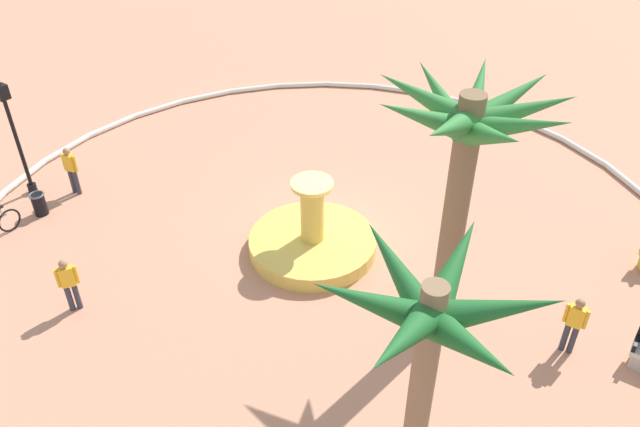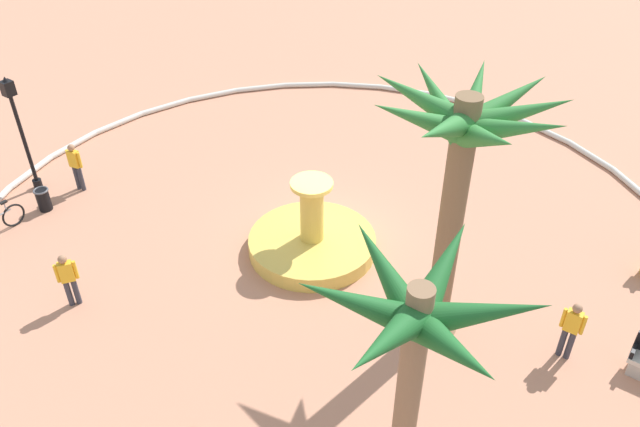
{
  "view_description": "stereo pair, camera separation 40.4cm",
  "coord_description": "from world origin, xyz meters",
  "px_view_note": "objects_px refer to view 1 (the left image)",
  "views": [
    {
      "loc": [
        12.01,
        8.17,
        11.43
      ],
      "look_at": [
        0.19,
        0.02,
        1.0
      ],
      "focal_mm": 35.55,
      "sensor_mm": 36.0,
      "label": 1
    },
    {
      "loc": [
        11.78,
        8.5,
        11.43
      ],
      "look_at": [
        0.19,
        0.02,
        1.0
      ],
      "focal_mm": 35.55,
      "sensor_mm": 36.0,
      "label": 2
    }
  ],
  "objects_px": {
    "palm_tree_by_curb": "(466,155)",
    "person_cyclist_photo": "(69,282)",
    "fountain": "(313,241)",
    "person_cyclist_helmet": "(71,168)",
    "palm_tree_near_fountain": "(428,339)",
    "lamppost": "(14,130)",
    "trash_bin": "(39,203)",
    "person_pedestrian_stroll": "(574,323)"
  },
  "relations": [
    {
      "from": "palm_tree_near_fountain",
      "to": "lamppost",
      "type": "height_order",
      "value": "palm_tree_near_fountain"
    },
    {
      "from": "fountain",
      "to": "trash_bin",
      "type": "relative_size",
      "value": 4.92
    },
    {
      "from": "person_cyclist_helmet",
      "to": "person_cyclist_photo",
      "type": "distance_m",
      "value": 5.48
    },
    {
      "from": "palm_tree_by_curb",
      "to": "person_cyclist_photo",
      "type": "distance_m",
      "value": 9.99
    },
    {
      "from": "palm_tree_near_fountain",
      "to": "trash_bin",
      "type": "bearing_deg",
      "value": -96.72
    },
    {
      "from": "palm_tree_by_curb",
      "to": "person_cyclist_photo",
      "type": "height_order",
      "value": "palm_tree_by_curb"
    },
    {
      "from": "palm_tree_by_curb",
      "to": "fountain",
      "type": "bearing_deg",
      "value": -97.41
    },
    {
      "from": "fountain",
      "to": "person_cyclist_helmet",
      "type": "height_order",
      "value": "fountain"
    },
    {
      "from": "person_cyclist_helmet",
      "to": "person_pedestrian_stroll",
      "type": "relative_size",
      "value": 1.01
    },
    {
      "from": "person_cyclist_photo",
      "to": "person_pedestrian_stroll",
      "type": "distance_m",
      "value": 12.09
    },
    {
      "from": "fountain",
      "to": "person_pedestrian_stroll",
      "type": "height_order",
      "value": "fountain"
    },
    {
      "from": "person_cyclist_helmet",
      "to": "person_pedestrian_stroll",
      "type": "xyz_separation_m",
      "value": [
        -2.26,
        14.98,
        -0.01
      ]
    },
    {
      "from": "fountain",
      "to": "lamppost",
      "type": "distance_m",
      "value": 9.7
    },
    {
      "from": "palm_tree_near_fountain",
      "to": "person_pedestrian_stroll",
      "type": "relative_size",
      "value": 3.34
    },
    {
      "from": "person_cyclist_helmet",
      "to": "person_cyclist_photo",
      "type": "relative_size",
      "value": 1.04
    },
    {
      "from": "fountain",
      "to": "person_cyclist_photo",
      "type": "relative_size",
      "value": 2.26
    },
    {
      "from": "person_pedestrian_stroll",
      "to": "palm_tree_by_curb",
      "type": "bearing_deg",
      "value": -72.67
    },
    {
      "from": "fountain",
      "to": "palm_tree_near_fountain",
      "type": "bearing_deg",
      "value": 49.16
    },
    {
      "from": "palm_tree_near_fountain",
      "to": "person_cyclist_photo",
      "type": "height_order",
      "value": "palm_tree_near_fountain"
    },
    {
      "from": "trash_bin",
      "to": "person_cyclist_photo",
      "type": "relative_size",
      "value": 0.46
    },
    {
      "from": "palm_tree_near_fountain",
      "to": "person_cyclist_helmet",
      "type": "height_order",
      "value": "palm_tree_near_fountain"
    },
    {
      "from": "person_cyclist_photo",
      "to": "person_pedestrian_stroll",
      "type": "bearing_deg",
      "value": 117.91
    },
    {
      "from": "person_cyclist_photo",
      "to": "person_pedestrian_stroll",
      "type": "height_order",
      "value": "person_pedestrian_stroll"
    },
    {
      "from": "palm_tree_by_curb",
      "to": "person_cyclist_photo",
      "type": "bearing_deg",
      "value": -58.67
    },
    {
      "from": "fountain",
      "to": "lamppost",
      "type": "bearing_deg",
      "value": -73.56
    },
    {
      "from": "palm_tree_near_fountain",
      "to": "person_cyclist_helmet",
      "type": "xyz_separation_m",
      "value": [
        -2.94,
        -13.53,
        -3.2
      ]
    },
    {
      "from": "lamppost",
      "to": "trash_bin",
      "type": "height_order",
      "value": "lamppost"
    },
    {
      "from": "trash_bin",
      "to": "person_cyclist_helmet",
      "type": "height_order",
      "value": "person_cyclist_helmet"
    },
    {
      "from": "palm_tree_by_curb",
      "to": "trash_bin",
      "type": "relative_size",
      "value": 8.84
    },
    {
      "from": "palm_tree_by_curb",
      "to": "lamppost",
      "type": "relative_size",
      "value": 1.67
    },
    {
      "from": "palm_tree_near_fountain",
      "to": "person_pedestrian_stroll",
      "type": "bearing_deg",
      "value": 164.41
    },
    {
      "from": "palm_tree_near_fountain",
      "to": "palm_tree_by_curb",
      "type": "distance_m",
      "value": 4.59
    },
    {
      "from": "trash_bin",
      "to": "lamppost",
      "type": "bearing_deg",
      "value": -114.81
    },
    {
      "from": "lamppost",
      "to": "fountain",
      "type": "bearing_deg",
      "value": 106.44
    },
    {
      "from": "palm_tree_by_curb",
      "to": "trash_bin",
      "type": "height_order",
      "value": "palm_tree_by_curb"
    },
    {
      "from": "palm_tree_by_curb",
      "to": "lamppost",
      "type": "bearing_deg",
      "value": -80.89
    },
    {
      "from": "fountain",
      "to": "person_cyclist_helmet",
      "type": "xyz_separation_m",
      "value": [
        1.92,
        -7.9,
        0.61
      ]
    },
    {
      "from": "palm_tree_by_curb",
      "to": "person_pedestrian_stroll",
      "type": "xyz_separation_m",
      "value": [
        -0.89,
        2.84,
        -3.92
      ]
    },
    {
      "from": "person_pedestrian_stroll",
      "to": "person_cyclist_helmet",
      "type": "bearing_deg",
      "value": -81.42
    },
    {
      "from": "fountain",
      "to": "trash_bin",
      "type": "height_order",
      "value": "fountain"
    },
    {
      "from": "palm_tree_by_curb",
      "to": "person_cyclist_helmet",
      "type": "relative_size",
      "value": 3.89
    },
    {
      "from": "palm_tree_by_curb",
      "to": "person_cyclist_helmet",
      "type": "bearing_deg",
      "value": -83.55
    }
  ]
}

